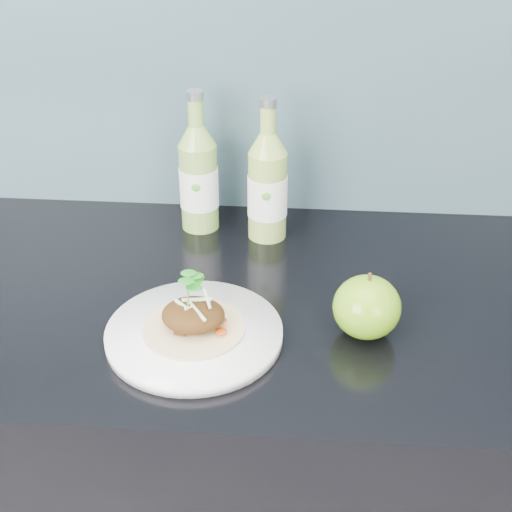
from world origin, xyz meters
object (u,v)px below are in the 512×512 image
object	(u,v)px
cider_bottle_left	(199,178)
cider_bottle_right	(267,186)
green_apple	(367,307)
dinner_plate	(194,334)

from	to	relation	value
cider_bottle_left	cider_bottle_right	world-z (taller)	same
cider_bottle_left	green_apple	bearing A→B (deg)	-23.90
green_apple	cider_bottle_right	xyz separation A→B (m)	(-0.15, 0.27, 0.05)
green_apple	cider_bottle_right	size ratio (longest dim) A/B	0.43
dinner_plate	cider_bottle_right	bearing A→B (deg)	74.84
green_apple	cider_bottle_right	bearing A→B (deg)	119.92
dinner_plate	green_apple	size ratio (longest dim) A/B	2.91
dinner_plate	cider_bottle_left	bearing A→B (deg)	96.77
cider_bottle_left	cider_bottle_right	size ratio (longest dim) A/B	1.00
cider_bottle_right	green_apple	bearing A→B (deg)	-75.55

